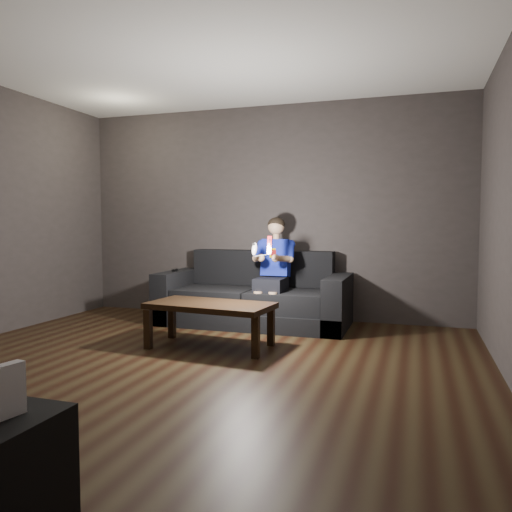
% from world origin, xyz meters
% --- Properties ---
extents(floor, '(5.00, 5.00, 0.00)m').
position_xyz_m(floor, '(0.00, 0.00, 0.00)').
color(floor, black).
rests_on(floor, ground).
extents(back_wall, '(5.00, 0.04, 2.70)m').
position_xyz_m(back_wall, '(0.00, 2.50, 1.35)').
color(back_wall, '#393332').
rests_on(back_wall, ground).
extents(ceiling, '(5.00, 5.00, 0.02)m').
position_xyz_m(ceiling, '(0.00, 0.00, 2.70)').
color(ceiling, white).
rests_on(ceiling, back_wall).
extents(sofa, '(2.25, 0.97, 0.87)m').
position_xyz_m(sofa, '(-0.02, 1.99, 0.28)').
color(sofa, black).
rests_on(sofa, floor).
extents(child, '(0.49, 0.60, 1.20)m').
position_xyz_m(child, '(0.24, 1.94, 0.75)').
color(child, black).
rests_on(child, sofa).
extents(wii_remote_red, '(0.05, 0.08, 0.20)m').
position_xyz_m(wii_remote_red, '(0.33, 1.47, 0.97)').
color(wii_remote_red, red).
rests_on(wii_remote_red, child).
extents(nunchuk_white, '(0.07, 0.10, 0.15)m').
position_xyz_m(nunchuk_white, '(0.16, 1.48, 0.93)').
color(nunchuk_white, white).
rests_on(nunchuk_white, child).
extents(wii_remote_black, '(0.07, 0.16, 0.03)m').
position_xyz_m(wii_remote_black, '(-1.03, 1.91, 0.63)').
color(wii_remote_black, black).
rests_on(wii_remote_black, sofa).
extents(coffee_table, '(1.25, 0.72, 0.44)m').
position_xyz_m(coffee_table, '(-0.07, 0.79, 0.38)').
color(coffee_table, black).
rests_on(coffee_table, floor).
extents(wii_console, '(0.07, 0.15, 0.19)m').
position_xyz_m(wii_console, '(0.45, -2.27, 0.61)').
color(wii_console, white).
rests_on(wii_console, media_console).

